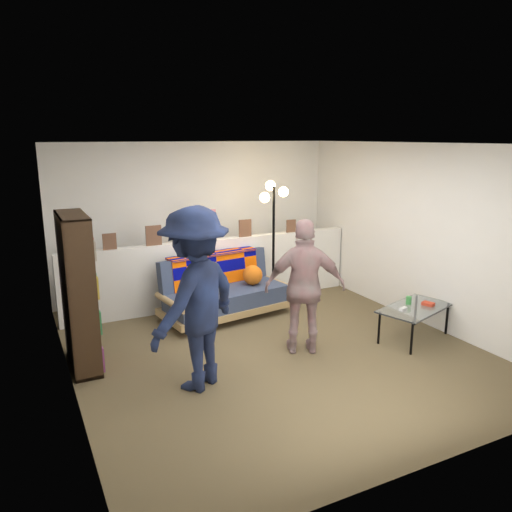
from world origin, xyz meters
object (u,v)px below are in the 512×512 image
Objects in this scene: person_left at (195,299)px; futon_sofa at (225,291)px; coffee_table at (415,309)px; bookshelf at (78,297)px; floor_lamp at (273,218)px; person_right at (305,287)px.

futon_sofa is at bearing -153.72° from person_left.
coffee_table is at bearing 145.61° from person_left.
bookshelf is 0.92× the size of floor_lamp.
floor_lamp is at bearing 115.29° from coffee_table.
futon_sofa is 1.63m from person_right.
bookshelf reaches higher than person_right.
person_left is at bearing -45.18° from bookshelf.
person_right is at bearing -106.09° from floor_lamp.
person_left reaches higher than bookshelf.
futon_sofa is at bearing 134.75° from coffee_table.
person_right is (-0.49, -1.70, -0.52)m from floor_lamp.
floor_lamp is (-0.94, 1.99, 0.92)m from coffee_table.
coffee_table is 2.39m from floor_lamp.
futon_sofa is 1.19× the size of person_right.
coffee_table is 0.70× the size of person_right.
bookshelf is at bearing -78.25° from person_left.
person_right is (-1.43, 0.29, 0.40)m from coffee_table.
person_right is at bearing -76.49° from futon_sofa.
floor_lamp reaches higher than futon_sofa.
futon_sofa is 1.02× the size of floor_lamp.
bookshelf is 3.07m from floor_lamp.
person_left reaches higher than person_right.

